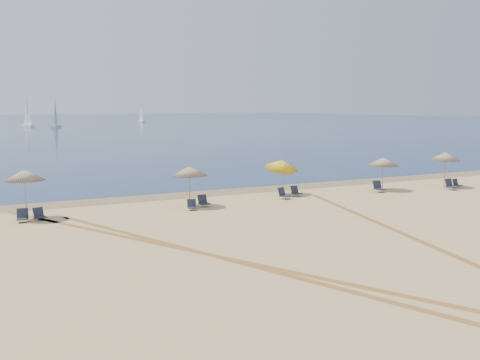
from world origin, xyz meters
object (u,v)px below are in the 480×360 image
(chair_4, at_px, (192,205))
(chair_6, at_px, (283,194))
(umbrella_4, at_px, (383,162))
(sailboat_0, at_px, (141,116))
(sailboat_1, at_px, (28,118))
(chair_9, at_px, (451,185))
(umbrella_2, at_px, (189,171))
(chair_7, at_px, (296,192))
(umbrella_5, at_px, (445,156))
(chair_8, at_px, (379,187))
(sailboat_3, at_px, (56,118))
(chair_5, at_px, (204,201))
(chair_10, at_px, (457,184))
(umbrella_3, at_px, (282,164))
(umbrella_1, at_px, (25,175))
(chair_2, at_px, (23,216))
(chair_3, at_px, (39,215))

(chair_4, xyz_separation_m, chair_6, (6.42, 0.92, 0.05))
(umbrella_4, xyz_separation_m, chair_4, (-14.22, -0.92, -1.70))
(sailboat_0, xyz_separation_m, sailboat_1, (-41.94, -30.53, 0.18))
(umbrella_4, distance_m, sailboat_1, 138.02)
(chair_9, bearing_deg, sailboat_0, 76.60)
(sailboat_1, bearing_deg, umbrella_2, -115.18)
(chair_7, bearing_deg, sailboat_1, 82.88)
(umbrella_5, bearing_deg, sailboat_0, 80.14)
(chair_7, bearing_deg, sailboat_0, 68.73)
(chair_8, height_order, sailboat_3, sailboat_3)
(chair_4, relative_size, chair_6, 0.80)
(chair_5, xyz_separation_m, sailboat_0, (47.51, 168.56, 1.95))
(chair_10, bearing_deg, sailboat_1, 85.76)
(umbrella_3, bearing_deg, chair_4, -162.20)
(umbrella_1, distance_m, chair_5, 9.60)
(umbrella_4, height_order, sailboat_1, sailboat_1)
(umbrella_1, distance_m, umbrella_2, 8.65)
(chair_7, bearing_deg, chair_2, 174.98)
(chair_6, bearing_deg, chair_7, 4.12)
(umbrella_1, height_order, umbrella_2, umbrella_1)
(umbrella_4, bearing_deg, chair_6, 179.99)
(chair_8, distance_m, sailboat_0, 172.37)
(umbrella_1, xyz_separation_m, umbrella_4, (22.61, -0.38, -0.30))
(chair_4, height_order, chair_7, chair_7)
(umbrella_1, height_order, umbrella_4, umbrella_1)
(chair_6, xyz_separation_m, chair_9, (12.19, -1.85, 0.02))
(umbrella_1, height_order, umbrella_5, umbrella_1)
(umbrella_4, bearing_deg, chair_5, -179.03)
(umbrella_1, xyz_separation_m, chair_3, (0.56, -0.41, -1.98))
(sailboat_3, bearing_deg, umbrella_3, -67.56)
(umbrella_2, distance_m, chair_5, 1.91)
(umbrella_5, relative_size, chair_4, 3.76)
(chair_8, height_order, chair_10, chair_8)
(umbrella_4, distance_m, chair_8, 1.83)
(chair_10, bearing_deg, chair_6, 164.41)
(chair_3, bearing_deg, umbrella_3, -11.64)
(umbrella_2, height_order, umbrella_4, umbrella_2)
(umbrella_4, xyz_separation_m, sailboat_3, (-1.41, 129.08, 0.50))
(chair_6, bearing_deg, chair_10, -26.79)
(umbrella_3, relative_size, sailboat_1, 0.32)
(chair_8, xyz_separation_m, sailboat_1, (-6.96, 138.25, 2.10))
(sailboat_1, bearing_deg, chair_4, -115.27)
(umbrella_3, xyz_separation_m, chair_3, (-14.92, -1.39, -1.71))
(umbrella_5, relative_size, chair_9, 3.35)
(chair_2, xyz_separation_m, sailboat_1, (15.18, 137.95, 2.13))
(chair_3, height_order, chair_5, chair_5)
(umbrella_4, distance_m, chair_10, 5.92)
(chair_7, relative_size, chair_9, 0.91)
(chair_8, bearing_deg, chair_2, -178.10)
(sailboat_0, relative_size, sailboat_1, 0.92)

